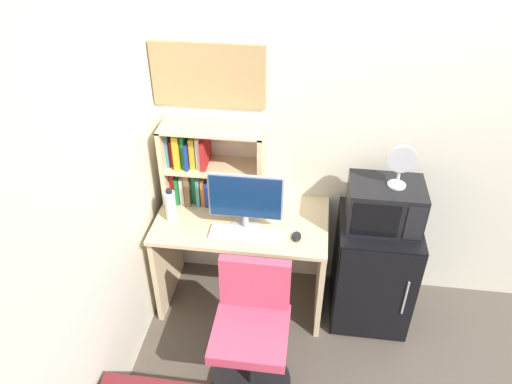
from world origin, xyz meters
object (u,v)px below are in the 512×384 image
object	(u,v)px
monitor	(246,201)
computer_mouse	(297,236)
hutch_bookshelf	(200,164)
mini_fridge	(372,270)
desk_chair	(252,337)
keyboard	(245,234)
wall_corkboard	(208,75)
water_bottle	(171,206)
microwave	(385,205)
desk_fan	(401,163)

from	to	relation	value
monitor	computer_mouse	size ratio (longest dim) A/B	4.92
hutch_bookshelf	mini_fridge	size ratio (longest dim) A/B	0.84
computer_mouse	desk_chair	world-z (taller)	desk_chair
keyboard	wall_corkboard	world-z (taller)	wall_corkboard
computer_mouse	wall_corkboard	world-z (taller)	wall_corkboard
hutch_bookshelf	monitor	xyz separation A→B (m)	(0.35, -0.29, -0.06)
keyboard	water_bottle	world-z (taller)	water_bottle
water_bottle	microwave	world-z (taller)	microwave
keyboard	computer_mouse	distance (m)	0.33
mini_fridge	desk_fan	xyz separation A→B (m)	(0.05, -0.00, 0.87)
keyboard	desk_fan	world-z (taller)	desk_fan
water_bottle	desk_fan	bearing A→B (deg)	2.90
monitor	mini_fridge	xyz separation A→B (m)	(0.86, 0.10, -0.58)
monitor	keyboard	distance (m)	0.22
water_bottle	computer_mouse	bearing A→B (deg)	-5.78
computer_mouse	water_bottle	size ratio (longest dim) A/B	0.40
water_bottle	desk_fan	size ratio (longest dim) A/B	0.85
microwave	water_bottle	bearing A→B (deg)	-176.76
desk_fan	desk_chair	bearing A→B (deg)	-140.34
monitor	hutch_bookshelf	bearing A→B (deg)	140.64
computer_mouse	mini_fridge	world-z (taller)	mini_fridge
monitor	mini_fridge	size ratio (longest dim) A/B	0.59
water_bottle	mini_fridge	bearing A→B (deg)	3.11
keyboard	desk_chair	bearing A→B (deg)	-77.39
keyboard	microwave	bearing A→B (deg)	11.31
wall_corkboard	monitor	bearing A→B (deg)	-54.20
monitor	computer_mouse	distance (m)	0.40
monitor	desk_fan	size ratio (longest dim) A/B	1.69
desk_fan	microwave	bearing A→B (deg)	173.28
monitor	water_bottle	world-z (taller)	monitor
water_bottle	mini_fridge	size ratio (longest dim) A/B	0.30
hutch_bookshelf	microwave	xyz separation A→B (m)	(1.22, -0.18, -0.09)
water_bottle	desk_chair	distance (m)	0.98
desk_fan	mini_fridge	bearing A→B (deg)	176.81
microwave	desk_chair	xyz separation A→B (m)	(-0.75, -0.67, -0.56)
monitor	microwave	world-z (taller)	monitor
mini_fridge	wall_corkboard	bearing A→B (deg)	165.42
hutch_bookshelf	desk_chair	bearing A→B (deg)	-61.18
desk_fan	wall_corkboard	distance (m)	1.29
hutch_bookshelf	water_bottle	distance (m)	0.35
water_bottle	desk_chair	world-z (taller)	water_bottle
hutch_bookshelf	wall_corkboard	world-z (taller)	wall_corkboard
keyboard	desk_fan	bearing A→B (deg)	10.38
monitor	desk_chair	distance (m)	0.82
mini_fridge	microwave	world-z (taller)	microwave
hutch_bookshelf	mini_fridge	bearing A→B (deg)	-8.67
water_bottle	desk_fan	distance (m)	1.47
monitor	computer_mouse	xyz separation A→B (m)	(0.33, -0.06, -0.21)
computer_mouse	water_bottle	world-z (taller)	water_bottle
computer_mouse	microwave	bearing A→B (deg)	16.86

